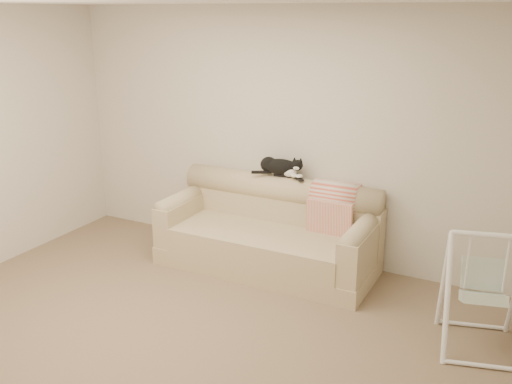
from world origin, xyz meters
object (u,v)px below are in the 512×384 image
Objects in this scene: remote_a at (283,175)px; baby_swing at (483,291)px; tuxedo_cat at (280,167)px; remote_b at (298,178)px; sofa at (270,233)px.

remote_a is 2.31m from baby_swing.
tuxedo_cat is at bearing -157.00° from remote_a.
baby_swing is (1.91, -0.84, -0.42)m from remote_b.
remote_a is 0.34× the size of tuxedo_cat.
sofa is 0.61m from remote_a.
tuxedo_cat reaches higher than remote_b.
sofa is 11.98× the size of remote_a.
sofa is at bearing -132.82° from remote_b.
baby_swing reaches higher than remote_a.
remote_a is at bearing 157.45° from baby_swing.
tuxedo_cat reaches higher than sofa.
baby_swing reaches higher than remote_b.
baby_swing is (2.09, -0.87, -0.43)m from remote_a.
tuxedo_cat is 0.56× the size of baby_swing.
tuxedo_cat reaches higher than remote_a.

